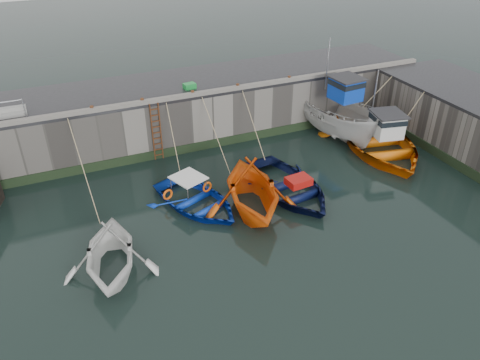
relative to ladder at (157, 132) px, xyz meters
name	(u,v)px	position (x,y,z in m)	size (l,w,h in m)	color
ground	(276,261)	(2.00, -9.91, -1.59)	(120.00, 120.00, 0.00)	black
quay_back	(179,110)	(2.00, 2.59, -0.09)	(30.00, 5.00, 3.00)	slate
road_back	(177,84)	(2.00, 2.59, 1.49)	(30.00, 5.00, 0.16)	black
kerb_back	(190,95)	(2.00, 0.24, 1.67)	(30.00, 0.30, 0.20)	slate
algae_back	(194,147)	(2.00, 0.05, -1.34)	(30.00, 0.08, 0.50)	black
algae_right	(459,166)	(13.96, -7.41, -1.34)	(0.08, 15.00, 0.50)	black
ladder	(157,132)	(0.00, 0.00, 0.00)	(0.51, 0.08, 3.20)	#3F1E0F
boat_near_white	(113,270)	(-3.97, -7.89, -1.59)	(3.85, 4.46, 2.35)	white
boat_near_white_rope	(92,200)	(-3.97, -2.65, -1.59)	(0.04, 6.06, 3.10)	tan
boat_near_blue	(197,206)	(0.40, -5.07, -1.59)	(3.51, 4.91, 1.02)	#0C36BD
boat_near_blue_rope	(173,168)	(0.40, -1.24, -1.59)	(0.04, 3.72, 3.10)	tan
boat_near_blacktrim	(251,209)	(2.60, -6.34, -1.59)	(4.62, 5.36, 2.82)	#E9580C
boat_near_blacktrim_rope	(216,165)	(2.60, -1.88, -1.59)	(0.04, 4.71, 3.10)	tan
boat_near_navy	(288,192)	(4.80, -5.74, -1.59)	(4.08, 5.71, 1.18)	#081038
boat_near_navy_rope	(252,154)	(4.80, -1.58, -1.59)	(0.04, 4.22, 3.10)	tan
boat_far_white	(336,116)	(10.40, -1.22, -0.43)	(3.32, 7.38, 5.77)	silver
boat_far_orange	(378,142)	(11.49, -3.91, -1.09)	(6.78, 8.45, 4.56)	orange
fish_crate	(189,86)	(2.39, 1.42, 1.71)	(0.64, 0.44, 0.29)	#1A9137
railing	(9,112)	(-6.75, 1.33, 1.77)	(1.60, 1.05, 1.00)	#A5A8AD
bollard_a	(92,109)	(-3.00, 0.34, 1.71)	(0.18, 0.18, 0.28)	#3F1E0F
bollard_b	(142,101)	(-0.50, 0.34, 1.71)	(0.18, 0.18, 0.28)	#3F1E0F
bollard_c	(193,93)	(2.20, 0.34, 1.71)	(0.18, 0.18, 0.28)	#3F1E0F
bollard_d	(238,86)	(4.80, 0.34, 1.71)	(0.18, 0.18, 0.28)	#3F1E0F
bollard_e	(289,78)	(8.00, 0.34, 1.71)	(0.18, 0.18, 0.28)	#3F1E0F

